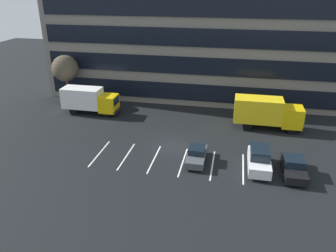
% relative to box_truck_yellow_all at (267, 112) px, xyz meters
% --- Properties ---
extents(ground_plane, '(120.00, 120.00, 0.00)m').
position_rel_box_truck_yellow_all_xyz_m(ground_plane, '(-9.47, -6.62, -2.02)').
color(ground_plane, black).
extents(office_building, '(41.92, 11.66, 18.00)m').
position_rel_box_truck_yellow_all_xyz_m(office_building, '(-9.47, 11.33, 6.98)').
color(office_building, slate).
rests_on(office_building, ground_plane).
extents(lot_markings, '(14.14, 5.40, 0.01)m').
position_rel_box_truck_yellow_all_xyz_m(lot_markings, '(-9.47, -9.71, -2.02)').
color(lot_markings, silver).
rests_on(lot_markings, ground_plane).
extents(box_truck_yellow_all, '(7.75, 2.57, 3.59)m').
position_rel_box_truck_yellow_all_xyz_m(box_truck_yellow_all, '(0.00, 0.00, 0.00)').
color(box_truck_yellow_all, yellow).
rests_on(box_truck_yellow_all, ground_plane).
extents(box_truck_yellow, '(7.18, 2.38, 3.33)m').
position_rel_box_truck_yellow_all_xyz_m(box_truck_yellow, '(-21.85, 0.34, -0.15)').
color(box_truck_yellow, yellow).
rests_on(box_truck_yellow, ground_plane).
extents(sedan_charcoal, '(1.69, 4.03, 1.44)m').
position_rel_box_truck_yellow_all_xyz_m(sedan_charcoal, '(-6.83, -9.31, -1.34)').
color(sedan_charcoal, '#474C51').
rests_on(sedan_charcoal, ground_plane).
extents(sedan_black, '(1.85, 4.42, 1.58)m').
position_rel_box_truck_yellow_all_xyz_m(sedan_black, '(1.82, -9.88, -1.27)').
color(sedan_black, black).
rests_on(sedan_black, ground_plane).
extents(suv_white, '(1.92, 4.52, 2.04)m').
position_rel_box_truck_yellow_all_xyz_m(suv_white, '(-1.14, -9.52, -1.03)').
color(suv_white, white).
rests_on(suv_white, ground_plane).
extents(bare_tree, '(3.55, 3.55, 6.65)m').
position_rel_box_truck_yellow_all_xyz_m(bare_tree, '(-26.47, 3.57, 2.84)').
color(bare_tree, '#473323').
rests_on(bare_tree, ground_plane).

